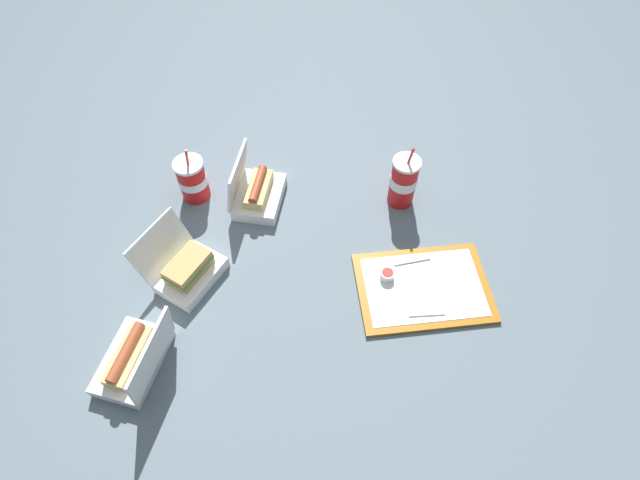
% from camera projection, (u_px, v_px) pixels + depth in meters
% --- Properties ---
extents(ground_plane, '(3.20, 3.20, 0.00)m').
position_uv_depth(ground_plane, '(309.00, 262.00, 1.46)').
color(ground_plane, slate).
extents(food_tray, '(0.41, 0.32, 0.01)m').
position_uv_depth(food_tray, '(423.00, 288.00, 1.41)').
color(food_tray, '#A56619').
rests_on(food_tray, ground_plane).
extents(ketchup_cup, '(0.04, 0.04, 0.02)m').
position_uv_depth(ketchup_cup, '(387.00, 274.00, 1.41)').
color(ketchup_cup, white).
rests_on(ketchup_cup, food_tray).
extents(napkin_stack, '(0.11, 0.11, 0.00)m').
position_uv_depth(napkin_stack, '(423.00, 299.00, 1.37)').
color(napkin_stack, white).
rests_on(napkin_stack, food_tray).
extents(plastic_fork, '(0.11, 0.04, 0.00)m').
position_uv_depth(plastic_fork, '(412.00, 261.00, 1.45)').
color(plastic_fork, white).
rests_on(plastic_fork, food_tray).
extents(clamshell_hotdog_right, '(0.17, 0.20, 0.18)m').
position_uv_depth(clamshell_hotdog_right, '(257.00, 192.00, 1.57)').
color(clamshell_hotdog_right, white).
rests_on(clamshell_hotdog_right, ground_plane).
extents(clamshell_sandwich_front, '(0.25, 0.25, 0.16)m').
position_uv_depth(clamshell_sandwich_front, '(187.00, 269.00, 1.40)').
color(clamshell_sandwich_front, white).
rests_on(clamshell_sandwich_front, ground_plane).
extents(clamshell_hotdog_center, '(0.20, 0.24, 0.17)m').
position_uv_depth(clamshell_hotdog_center, '(134.00, 359.00, 1.25)').
color(clamshell_hotdog_center, white).
rests_on(clamshell_hotdog_center, ground_plane).
extents(soda_cup_front, '(0.09, 0.09, 0.24)m').
position_uv_depth(soda_cup_front, '(403.00, 181.00, 1.53)').
color(soda_cup_front, red).
rests_on(soda_cup_front, ground_plane).
extents(soda_cup_left, '(0.09, 0.09, 0.21)m').
position_uv_depth(soda_cup_left, '(192.00, 179.00, 1.55)').
color(soda_cup_left, red).
rests_on(soda_cup_left, ground_plane).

